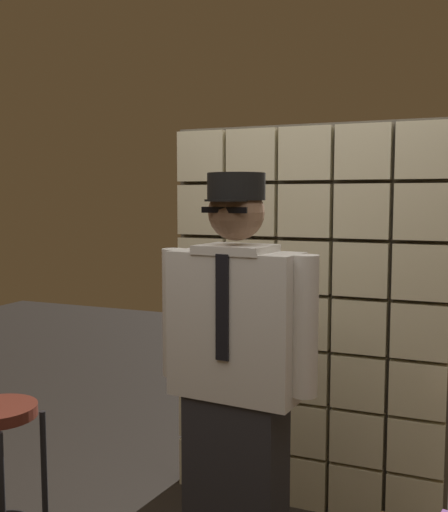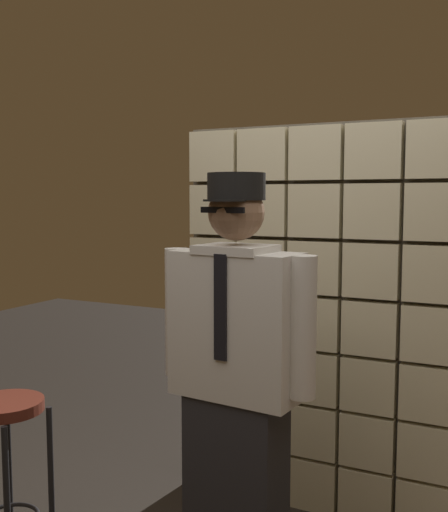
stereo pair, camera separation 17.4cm
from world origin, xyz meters
name	(u,v)px [view 2 (the right image)]	position (x,y,z in m)	size (l,w,h in m)	color
glass_block_wall	(315,322)	(0.00, 1.35, 1.03)	(1.51, 0.10, 2.10)	beige
standing_person	(236,379)	(-0.07, 0.53, 0.93)	(0.72, 0.32, 1.79)	#28282D
bar_stool	(7,444)	(-1.06, 0.21, 0.59)	(0.34, 0.34, 0.79)	#592319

